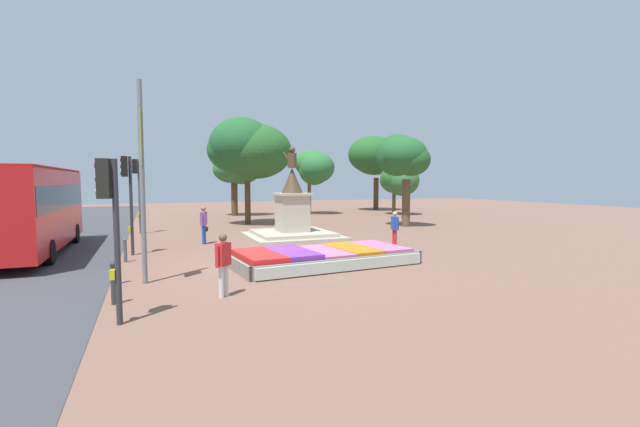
{
  "coord_description": "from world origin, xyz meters",
  "views": [
    {
      "loc": [
        -3.74,
        -14.66,
        2.95
      ],
      "look_at": [
        3.35,
        3.09,
        1.51
      ],
      "focal_mm": 24.0,
      "sensor_mm": 36.0,
      "label": 1
    }
  ],
  "objects_px": {
    "traffic_light_near_crossing": "(110,211)",
    "pedestrian_near_planter": "(395,227)",
    "traffic_light_far_corner": "(137,183)",
    "banner_pole": "(142,177)",
    "statue_monument": "(292,219)",
    "pedestrian_with_handbag": "(204,222)",
    "kerb_bollard_mid_b": "(125,250)",
    "kerb_bollard_mid_a": "(118,267)",
    "flower_planter": "(322,257)",
    "city_bus": "(27,205)",
    "traffic_light_mid_block": "(128,188)",
    "kerb_bollard_south": "(114,282)",
    "pedestrian_crossing_plaza": "(223,261)"
  },
  "relations": [
    {
      "from": "statue_monument",
      "to": "traffic_light_near_crossing",
      "type": "xyz_separation_m",
      "value": [
        -7.61,
        -11.51,
        1.33
      ]
    },
    {
      "from": "traffic_light_far_corner",
      "to": "pedestrian_near_planter",
      "type": "height_order",
      "value": "traffic_light_far_corner"
    },
    {
      "from": "statue_monument",
      "to": "pedestrian_with_handbag",
      "type": "xyz_separation_m",
      "value": [
        -4.52,
        -0.43,
        -0.01
      ]
    },
    {
      "from": "statue_monument",
      "to": "traffic_light_near_crossing",
      "type": "relative_size",
      "value": 1.39
    },
    {
      "from": "kerb_bollard_mid_b",
      "to": "statue_monument",
      "type": "bearing_deg",
      "value": 27.94
    },
    {
      "from": "traffic_light_mid_block",
      "to": "pedestrian_crossing_plaza",
      "type": "distance_m",
      "value": 8.21
    },
    {
      "from": "banner_pole",
      "to": "pedestrian_with_handbag",
      "type": "height_order",
      "value": "banner_pole"
    },
    {
      "from": "traffic_light_far_corner",
      "to": "kerb_bollard_mid_b",
      "type": "bearing_deg",
      "value": -91.59
    },
    {
      "from": "kerb_bollard_south",
      "to": "kerb_bollard_mid_a",
      "type": "height_order",
      "value": "kerb_bollard_south"
    },
    {
      "from": "flower_planter",
      "to": "pedestrian_crossing_plaza",
      "type": "relative_size",
      "value": 4.09
    },
    {
      "from": "flower_planter",
      "to": "traffic_light_near_crossing",
      "type": "distance_m",
      "value": 8.01
    },
    {
      "from": "city_bus",
      "to": "kerb_bollard_mid_b",
      "type": "bearing_deg",
      "value": -40.42
    },
    {
      "from": "city_bus",
      "to": "kerb_bollard_mid_a",
      "type": "relative_size",
      "value": 10.71
    },
    {
      "from": "pedestrian_near_planter",
      "to": "banner_pole",
      "type": "bearing_deg",
      "value": -162.92
    },
    {
      "from": "flower_planter",
      "to": "pedestrian_with_handbag",
      "type": "height_order",
      "value": "pedestrian_with_handbag"
    },
    {
      "from": "kerb_bollard_mid_b",
      "to": "pedestrian_near_planter",
      "type": "bearing_deg",
      "value": -3.35
    },
    {
      "from": "statue_monument",
      "to": "banner_pole",
      "type": "height_order",
      "value": "banner_pole"
    },
    {
      "from": "kerb_bollard_mid_b",
      "to": "traffic_light_far_corner",
      "type": "bearing_deg",
      "value": 88.41
    },
    {
      "from": "kerb_bollard_mid_a",
      "to": "kerb_bollard_mid_b",
      "type": "distance_m",
      "value": 3.53
    },
    {
      "from": "traffic_light_mid_block",
      "to": "kerb_bollard_mid_b",
      "type": "relative_size",
      "value": 4.49
    },
    {
      "from": "statue_monument",
      "to": "flower_planter",
      "type": "bearing_deg",
      "value": -99.68
    },
    {
      "from": "flower_planter",
      "to": "kerb_bollard_south",
      "type": "height_order",
      "value": "kerb_bollard_south"
    },
    {
      "from": "flower_planter",
      "to": "kerb_bollard_mid_b",
      "type": "distance_m",
      "value": 7.2
    },
    {
      "from": "traffic_light_far_corner",
      "to": "banner_pole",
      "type": "distance_m",
      "value": 12.86
    },
    {
      "from": "city_bus",
      "to": "pedestrian_with_handbag",
      "type": "height_order",
      "value": "city_bus"
    },
    {
      "from": "pedestrian_with_handbag",
      "to": "kerb_bollard_south",
      "type": "xyz_separation_m",
      "value": [
        -3.19,
        -9.45,
        -0.47
      ]
    },
    {
      "from": "flower_planter",
      "to": "traffic_light_near_crossing",
      "type": "bearing_deg",
      "value": -145.72
    },
    {
      "from": "banner_pole",
      "to": "city_bus",
      "type": "distance_m",
      "value": 8.25
    },
    {
      "from": "banner_pole",
      "to": "city_bus",
      "type": "bearing_deg",
      "value": 122.21
    },
    {
      "from": "pedestrian_crossing_plaza",
      "to": "city_bus",
      "type": "bearing_deg",
      "value": 124.16
    },
    {
      "from": "flower_planter",
      "to": "banner_pole",
      "type": "height_order",
      "value": "banner_pole"
    },
    {
      "from": "banner_pole",
      "to": "kerb_bollard_south",
      "type": "relative_size",
      "value": 5.55
    },
    {
      "from": "kerb_bollard_south",
      "to": "traffic_light_near_crossing",
      "type": "bearing_deg",
      "value": -86.29
    },
    {
      "from": "traffic_light_far_corner",
      "to": "kerb_bollard_mid_a",
      "type": "bearing_deg",
      "value": -91.28
    },
    {
      "from": "pedestrian_crossing_plaza",
      "to": "kerb_bollard_mid_a",
      "type": "height_order",
      "value": "pedestrian_crossing_plaza"
    },
    {
      "from": "kerb_bollard_south",
      "to": "flower_planter",
      "type": "bearing_deg",
      "value": 22.8
    },
    {
      "from": "flower_planter",
      "to": "pedestrian_with_handbag",
      "type": "bearing_deg",
      "value": 116.16
    },
    {
      "from": "flower_planter",
      "to": "banner_pole",
      "type": "relative_size",
      "value": 1.15
    },
    {
      "from": "traffic_light_near_crossing",
      "to": "kerb_bollard_mid_b",
      "type": "height_order",
      "value": "traffic_light_near_crossing"
    },
    {
      "from": "traffic_light_mid_block",
      "to": "kerb_bollard_mid_a",
      "type": "xyz_separation_m",
      "value": [
        -0.12,
        -5.08,
        -2.21
      ]
    },
    {
      "from": "statue_monument",
      "to": "traffic_light_far_corner",
      "type": "bearing_deg",
      "value": 146.57
    },
    {
      "from": "pedestrian_with_handbag",
      "to": "kerb_bollard_mid_a",
      "type": "xyz_separation_m",
      "value": [
        -3.25,
        -7.2,
        -0.53
      ]
    },
    {
      "from": "kerb_bollard_mid_a",
      "to": "statue_monument",
      "type": "bearing_deg",
      "value": 44.49
    },
    {
      "from": "city_bus",
      "to": "pedestrian_near_planter",
      "type": "height_order",
      "value": "city_bus"
    },
    {
      "from": "statue_monument",
      "to": "pedestrian_crossing_plaza",
      "type": "distance_m",
      "value": 11.41
    },
    {
      "from": "traffic_light_near_crossing",
      "to": "pedestrian_near_planter",
      "type": "distance_m",
      "value": 12.85
    },
    {
      "from": "traffic_light_near_crossing",
      "to": "city_bus",
      "type": "height_order",
      "value": "city_bus"
    },
    {
      "from": "statue_monument",
      "to": "kerb_bollard_south",
      "type": "distance_m",
      "value": 12.54
    },
    {
      "from": "traffic_light_far_corner",
      "to": "kerb_bollard_mid_b",
      "type": "distance_m",
      "value": 9.36
    },
    {
      "from": "kerb_bollard_mid_a",
      "to": "pedestrian_crossing_plaza",
      "type": "bearing_deg",
      "value": -44.35
    }
  ]
}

